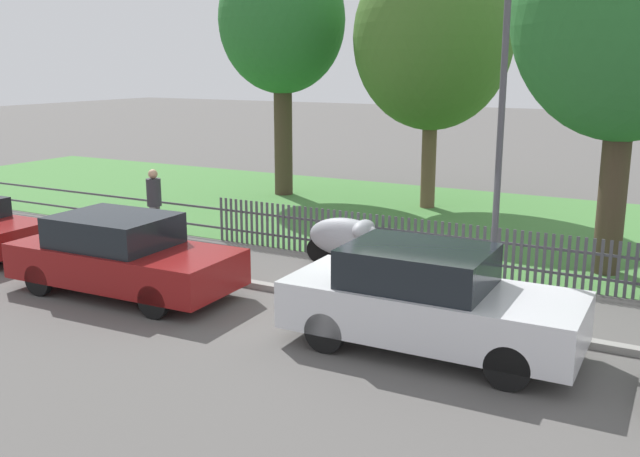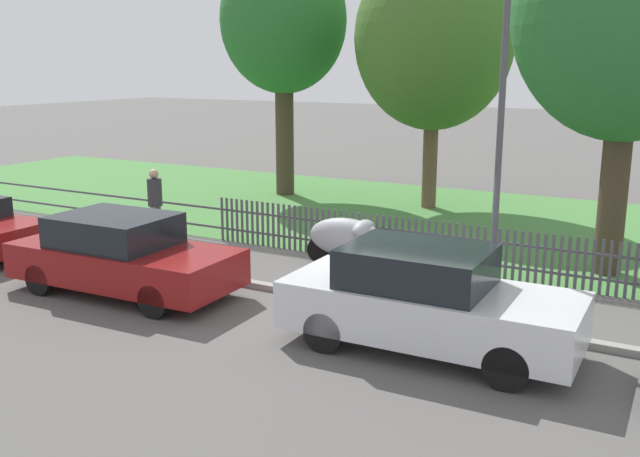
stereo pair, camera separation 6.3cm
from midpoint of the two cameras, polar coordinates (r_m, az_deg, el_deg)
The scene contains 12 objects.
ground_plane at distance 12.47m, azimuth 6.27°, elevation -6.90°, with size 120.00×120.00×0.00m, color #565451.
kerb_stone at distance 12.54m, azimuth 6.46°, elevation -6.50°, with size 43.82×0.20×0.12m, color gray.
grass_strip at distance 19.65m, azimuth 15.23°, elevation 0.14°, with size 43.82×9.89×0.01m, color #477F3D.
park_fence at distance 14.91m, azimuth 10.67°, elevation -1.56°, with size 43.82×0.05×1.07m.
parked_car_black_saloon at distance 13.87m, azimuth -15.41°, elevation -2.04°, with size 4.46×1.97×1.49m.
parked_car_navy_estate at distance 10.83m, azimuth 8.70°, elevation -5.66°, with size 4.43×1.87×1.59m.
covered_motorcycle at distance 15.13m, azimuth 2.39°, elevation -0.73°, with size 1.86×0.79×1.05m.
tree_nearest_kerb at distance 23.42m, azimuth -2.87°, elevation 16.18°, with size 4.01×4.01×7.90m.
tree_behind_motorcycle at distance 21.39m, azimuth 9.21°, elevation 14.79°, with size 4.59×4.59×7.61m.
tree_mid_park at distance 15.44m, azimuth 23.72°, elevation 15.83°, with size 4.50×4.50×7.89m.
pedestrian_near_fence at distance 17.88m, azimuth -12.96°, elevation 2.24°, with size 0.44×0.44×1.75m.
street_lamp at distance 11.94m, azimuth 14.47°, elevation 11.51°, with size 0.20×0.79×6.48m.
Camera 2 is at (4.52, -10.82, 4.24)m, focal length 40.00 mm.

